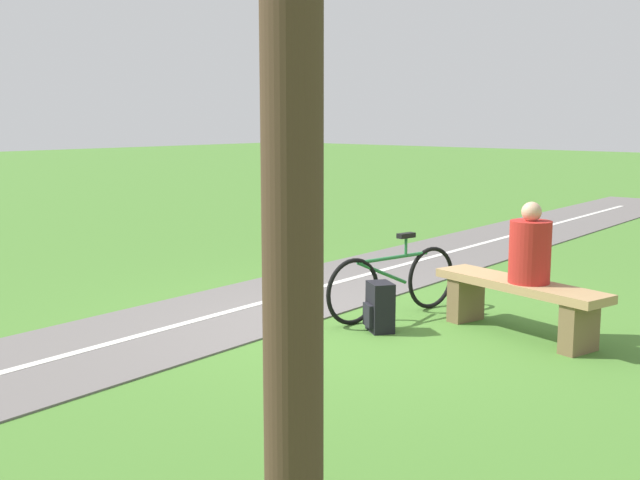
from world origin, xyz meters
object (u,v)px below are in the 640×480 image
object	(u,v)px
bicycle	(394,282)
bench	(519,298)
backpack	(380,307)
person_seated	(530,249)
tree_by_path	(293,8)

from	to	relation	value
bicycle	bench	bearing A→B (deg)	108.94
bench	backpack	world-z (taller)	bench
bicycle	person_seated	bearing A→B (deg)	107.45
person_seated	backpack	bearing A→B (deg)	44.91
backpack	bench	bearing A→B (deg)	-144.20
bench	bicycle	xyz separation A→B (m)	(1.29, 0.19, -0.00)
bench	bicycle	size ratio (longest dim) A/B	1.06
bench	backpack	distance (m)	1.30
person_seated	tree_by_path	size ratio (longest dim) A/B	0.14
bench	person_seated	distance (m)	0.48
bicycle	backpack	world-z (taller)	bicycle
backpack	tree_by_path	xyz separation A→B (m)	(-2.14, 3.42, 2.22)
person_seated	bench	bearing A→B (deg)	0.00
tree_by_path	bench	bearing A→B (deg)	-75.32
bench	tree_by_path	world-z (taller)	tree_by_path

